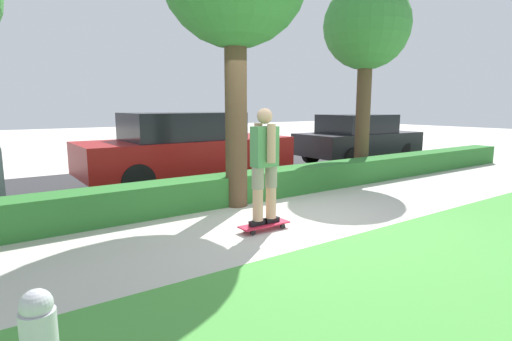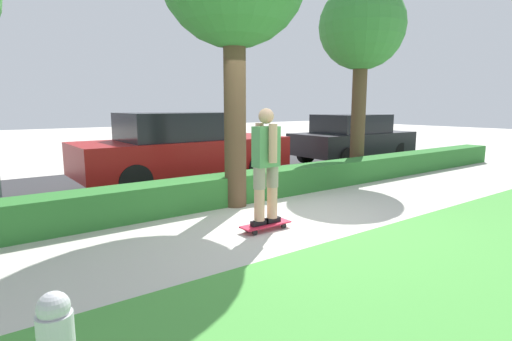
{
  "view_description": "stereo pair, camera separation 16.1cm",
  "coord_description": "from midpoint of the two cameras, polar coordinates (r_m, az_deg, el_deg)",
  "views": [
    {
      "loc": [
        -3.83,
        -4.53,
        1.76
      ],
      "look_at": [
        -0.23,
        0.6,
        0.74
      ],
      "focal_mm": 28.0,
      "sensor_mm": 36.0,
      "label": 1
    },
    {
      "loc": [
        -3.96,
        -4.44,
        1.76
      ],
      "look_at": [
        -0.23,
        0.6,
        0.74
      ],
      "focal_mm": 28.0,
      "sensor_mm": 36.0,
      "label": 2
    }
  ],
  "objects": [
    {
      "name": "ground_plane",
      "position": [
        6.2,
        5.72,
        -7.32
      ],
      "size": [
        60.0,
        60.0,
        0.0
      ],
      "primitive_type": "plane",
      "color": "#BCB7AD"
    },
    {
      "name": "grass_lawn_strip",
      "position": [
        4.52,
        32.33,
        -15.1
      ],
      "size": [
        18.57,
        4.0,
        0.01
      ],
      "color": "#47933D",
      "rests_on": "ground_plane"
    },
    {
      "name": "street_asphalt",
      "position": [
        9.68,
        -10.7,
        -1.38
      ],
      "size": [
        18.57,
        5.0,
        0.01
      ],
      "color": "#2D2D30",
      "rests_on": "ground_plane"
    },
    {
      "name": "hedge_row",
      "position": [
        7.38,
        -2.38,
        -2.51
      ],
      "size": [
        18.57,
        0.6,
        0.52
      ],
      "color": "#2D702D",
      "rests_on": "ground_plane"
    },
    {
      "name": "skateboard",
      "position": [
        5.75,
        2.01,
        -7.79
      ],
      "size": [
        0.77,
        0.24,
        0.09
      ],
      "color": "red",
      "rests_on": "ground_plane"
    },
    {
      "name": "skater_person",
      "position": [
        5.56,
        2.06,
        1.01
      ],
      "size": [
        0.49,
        0.42,
        1.63
      ],
      "color": "black",
      "rests_on": "skateboard"
    },
    {
      "name": "tree_far",
      "position": [
        10.59,
        15.96,
        18.82
      ],
      "size": [
        2.09,
        2.09,
        4.72
      ],
      "color": "brown",
      "rests_on": "ground_plane"
    },
    {
      "name": "parked_car_middle",
      "position": [
        9.16,
        -9.3,
        3.31
      ],
      "size": [
        4.78,
        1.82,
        1.61
      ],
      "rotation": [
        0.0,
        0.0,
        0.01
      ],
      "color": "maroon",
      "rests_on": "ground_plane"
    },
    {
      "name": "parked_car_rear",
      "position": [
        12.68,
        14.74,
        4.47
      ],
      "size": [
        3.97,
        1.86,
        1.5
      ],
      "rotation": [
        0.0,
        0.0,
        -0.03
      ],
      "color": "black",
      "rests_on": "ground_plane"
    }
  ]
}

